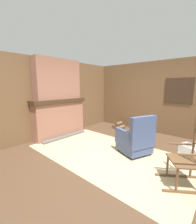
% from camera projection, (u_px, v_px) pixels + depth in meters
% --- Properties ---
extents(ground_plane, '(14.00, 14.00, 0.00)m').
position_uv_depth(ground_plane, '(118.00, 157.00, 3.48)').
color(ground_plane, '#4C3523').
extents(wood_panel_wall_left, '(0.06, 5.56, 2.48)m').
position_uv_depth(wood_panel_wall_left, '(55.00, 98.00, 4.91)').
color(wood_panel_wall_left, brown).
rests_on(wood_panel_wall_left, ground).
extents(wood_panel_wall_back, '(5.56, 0.09, 2.48)m').
position_uv_depth(wood_panel_wall_back, '(161.00, 98.00, 5.10)').
color(wood_panel_wall_back, brown).
rests_on(wood_panel_wall_back, ground).
extents(fireplace_hearth, '(0.58, 1.82, 1.23)m').
position_uv_depth(fireplace_hearth, '(60.00, 118.00, 4.87)').
color(fireplace_hearth, '#93604C').
rests_on(fireplace_hearth, ground).
extents(chimney_breast, '(0.33, 1.52, 1.23)m').
position_uv_depth(chimney_breast, '(58.00, 79.00, 4.66)').
color(chimney_breast, '#93604C').
rests_on(chimney_breast, fireplace_hearth).
extents(area_rug, '(3.83, 2.14, 0.01)m').
position_uv_depth(area_rug, '(108.00, 154.00, 3.65)').
color(area_rug, tan).
rests_on(area_rug, ground).
extents(armchair, '(0.89, 0.88, 0.98)m').
position_uv_depth(armchair, '(135.00, 140.00, 3.60)').
color(armchair, '#3D4C75').
rests_on(armchair, ground).
extents(rocking_chair, '(0.92, 0.84, 1.31)m').
position_uv_depth(rocking_chair, '(189.00, 161.00, 2.43)').
color(rocking_chair, brown).
rests_on(rocking_chair, ground).
extents(firewood_stack, '(0.42, 0.34, 0.25)m').
position_uv_depth(firewood_stack, '(119.00, 126.00, 5.85)').
color(firewood_stack, brown).
rests_on(firewood_stack, ground).
extents(laundry_basket, '(0.52, 0.46, 0.34)m').
position_uv_depth(laundry_basket, '(191.00, 153.00, 3.30)').
color(laundry_basket, white).
rests_on(laundry_basket, ground).
extents(oil_lamp_vase, '(0.13, 0.13, 0.27)m').
position_uv_depth(oil_lamp_vase, '(49.00, 96.00, 4.53)').
color(oil_lamp_vase, '#47708E').
rests_on(oil_lamp_vase, fireplace_hearth).
extents(storage_case, '(0.16, 0.21, 0.13)m').
position_uv_depth(storage_case, '(71.00, 96.00, 5.17)').
color(storage_case, brown).
rests_on(storage_case, fireplace_hearth).
extents(decorative_plate_on_mantel, '(0.07, 0.25, 0.25)m').
position_uv_depth(decorative_plate_on_mantel, '(58.00, 95.00, 4.80)').
color(decorative_plate_on_mantel, red).
rests_on(decorative_plate_on_mantel, fireplace_hearth).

